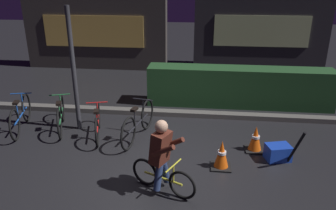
{
  "coord_description": "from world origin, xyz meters",
  "views": [
    {
      "loc": [
        0.88,
        -5.36,
        3.25
      ],
      "look_at": [
        0.2,
        0.6,
        0.9
      ],
      "focal_mm": 35.33,
      "sensor_mm": 36.0,
      "label": 1
    }
  ],
  "objects_px": {
    "parked_bike_leftmost": "(21,115)",
    "traffic_cone_near": "(222,155)",
    "cyclist": "(162,156)",
    "parked_bike_center_left": "(98,123)",
    "street_post": "(74,71)",
    "traffic_cone_far": "(255,139)",
    "blue_crate": "(278,152)",
    "parked_bike_left_mid": "(61,115)",
    "closed_umbrella": "(296,148)",
    "parked_bike_center_right": "(138,123)"
  },
  "relations": [
    {
      "from": "parked_bike_leftmost",
      "to": "traffic_cone_near",
      "type": "distance_m",
      "value": 4.55
    },
    {
      "from": "parked_bike_leftmost",
      "to": "cyclist",
      "type": "height_order",
      "value": "cyclist"
    },
    {
      "from": "parked_bike_leftmost",
      "to": "parked_bike_center_left",
      "type": "bearing_deg",
      "value": -109.62
    },
    {
      "from": "street_post",
      "to": "parked_bike_center_left",
      "type": "relative_size",
      "value": 1.84
    },
    {
      "from": "traffic_cone_near",
      "to": "traffic_cone_far",
      "type": "distance_m",
      "value": 0.99
    },
    {
      "from": "blue_crate",
      "to": "parked_bike_center_left",
      "type": "bearing_deg",
      "value": 171.13
    },
    {
      "from": "parked_bike_leftmost",
      "to": "traffic_cone_near",
      "type": "xyz_separation_m",
      "value": [
        4.41,
        -1.11,
        -0.1
      ]
    },
    {
      "from": "cyclist",
      "to": "blue_crate",
      "type": "bearing_deg",
      "value": 55.49
    },
    {
      "from": "traffic_cone_far",
      "to": "blue_crate",
      "type": "relative_size",
      "value": 1.19
    },
    {
      "from": "parked_bike_left_mid",
      "to": "closed_umbrella",
      "type": "height_order",
      "value": "closed_umbrella"
    },
    {
      "from": "traffic_cone_near",
      "to": "parked_bike_leftmost",
      "type": "bearing_deg",
      "value": 165.9
    },
    {
      "from": "parked_bike_left_mid",
      "to": "closed_umbrella",
      "type": "bearing_deg",
      "value": -122.42
    },
    {
      "from": "street_post",
      "to": "traffic_cone_far",
      "type": "relative_size",
      "value": 5.17
    },
    {
      "from": "blue_crate",
      "to": "cyclist",
      "type": "bearing_deg",
      "value": -149.72
    },
    {
      "from": "parked_bike_left_mid",
      "to": "closed_umbrella",
      "type": "relative_size",
      "value": 1.81
    },
    {
      "from": "blue_crate",
      "to": "traffic_cone_near",
      "type": "bearing_deg",
      "value": -159.51
    },
    {
      "from": "parked_bike_left_mid",
      "to": "parked_bike_center_right",
      "type": "xyz_separation_m",
      "value": [
        1.82,
        -0.24,
        0.02
      ]
    },
    {
      "from": "cyclist",
      "to": "parked_bike_leftmost",
      "type": "bearing_deg",
      "value": 176.32
    },
    {
      "from": "blue_crate",
      "to": "closed_umbrella",
      "type": "height_order",
      "value": "closed_umbrella"
    },
    {
      "from": "closed_umbrella",
      "to": "parked_bike_left_mid",
      "type": "bearing_deg",
      "value": -124.16
    },
    {
      "from": "parked_bike_center_left",
      "to": "traffic_cone_far",
      "type": "bearing_deg",
      "value": -110.22
    },
    {
      "from": "parked_bike_center_left",
      "to": "blue_crate",
      "type": "height_order",
      "value": "parked_bike_center_left"
    },
    {
      "from": "street_post",
      "to": "parked_bike_center_right",
      "type": "height_order",
      "value": "street_post"
    },
    {
      "from": "parked_bike_left_mid",
      "to": "traffic_cone_near",
      "type": "height_order",
      "value": "parked_bike_left_mid"
    },
    {
      "from": "parked_bike_leftmost",
      "to": "cyclist",
      "type": "xyz_separation_m",
      "value": [
        3.44,
        -1.9,
        0.28
      ]
    },
    {
      "from": "cyclist",
      "to": "traffic_cone_far",
      "type": "bearing_deg",
      "value": 67.46
    },
    {
      "from": "street_post",
      "to": "blue_crate",
      "type": "distance_m",
      "value": 4.48
    },
    {
      "from": "parked_bike_center_left",
      "to": "closed_umbrella",
      "type": "bearing_deg",
      "value": -117.59
    },
    {
      "from": "parked_bike_left_mid",
      "to": "parked_bike_center_right",
      "type": "bearing_deg",
      "value": -117.31
    },
    {
      "from": "parked_bike_left_mid",
      "to": "blue_crate",
      "type": "distance_m",
      "value": 4.68
    },
    {
      "from": "parked_bike_center_right",
      "to": "traffic_cone_near",
      "type": "relative_size",
      "value": 3.18
    },
    {
      "from": "street_post",
      "to": "parked_bike_left_mid",
      "type": "relative_size",
      "value": 1.77
    },
    {
      "from": "parked_bike_left_mid",
      "to": "traffic_cone_far",
      "type": "bearing_deg",
      "value": -116.83
    },
    {
      "from": "street_post",
      "to": "parked_bike_left_mid",
      "type": "height_order",
      "value": "street_post"
    },
    {
      "from": "parked_bike_left_mid",
      "to": "blue_crate",
      "type": "bearing_deg",
      "value": -120.05
    },
    {
      "from": "traffic_cone_near",
      "to": "street_post",
      "type": "bearing_deg",
      "value": 157.55
    },
    {
      "from": "closed_umbrella",
      "to": "traffic_cone_far",
      "type": "bearing_deg",
      "value": -153.88
    },
    {
      "from": "traffic_cone_near",
      "to": "traffic_cone_far",
      "type": "relative_size",
      "value": 1.02
    },
    {
      "from": "closed_umbrella",
      "to": "parked_bike_center_right",
      "type": "bearing_deg",
      "value": -127.15
    },
    {
      "from": "parked_bike_left_mid",
      "to": "traffic_cone_far",
      "type": "relative_size",
      "value": 2.93
    },
    {
      "from": "street_post",
      "to": "parked_bike_center_right",
      "type": "relative_size",
      "value": 1.6
    },
    {
      "from": "street_post",
      "to": "parked_bike_center_right",
      "type": "bearing_deg",
      "value": -12.1
    },
    {
      "from": "parked_bike_center_left",
      "to": "parked_bike_center_right",
      "type": "bearing_deg",
      "value": -104.35
    },
    {
      "from": "parked_bike_center_left",
      "to": "cyclist",
      "type": "relative_size",
      "value": 1.18
    },
    {
      "from": "parked_bike_left_mid",
      "to": "traffic_cone_near",
      "type": "bearing_deg",
      "value": -129.04
    },
    {
      "from": "parked_bike_center_left",
      "to": "parked_bike_center_right",
      "type": "relative_size",
      "value": 0.87
    },
    {
      "from": "parked_bike_center_right",
      "to": "cyclist",
      "type": "bearing_deg",
      "value": -145.96
    },
    {
      "from": "street_post",
      "to": "blue_crate",
      "type": "relative_size",
      "value": 6.16
    },
    {
      "from": "traffic_cone_far",
      "to": "parked_bike_leftmost",
      "type": "bearing_deg",
      "value": 175.57
    },
    {
      "from": "closed_umbrella",
      "to": "blue_crate",
      "type": "bearing_deg",
      "value": -158.72
    }
  ]
}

